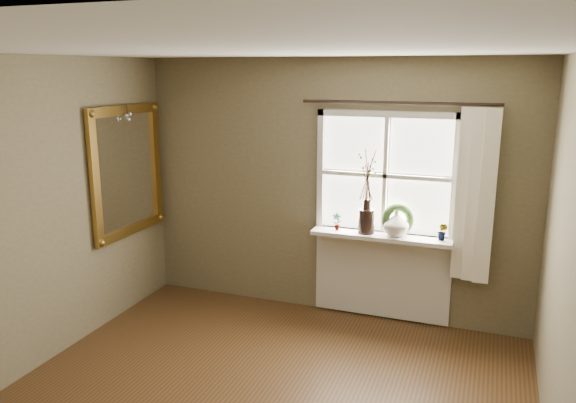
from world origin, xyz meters
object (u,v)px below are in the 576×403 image
(gilt_mirror, at_px, (127,171))
(wreath, at_px, (398,223))
(dark_jug, at_px, (366,221))
(cream_vase, at_px, (396,223))

(gilt_mirror, bearing_deg, wreath, 11.81)
(dark_jug, relative_size, cream_vase, 0.95)
(wreath, distance_m, gilt_mirror, 2.76)
(dark_jug, distance_m, cream_vase, 0.29)
(cream_vase, height_order, wreath, wreath)
(dark_jug, relative_size, wreath, 0.77)
(cream_vase, distance_m, wreath, 0.04)
(dark_jug, bearing_deg, wreath, 7.62)
(cream_vase, bearing_deg, gilt_mirror, -168.98)
(dark_jug, height_order, wreath, wreath)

